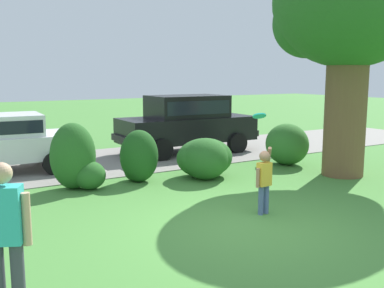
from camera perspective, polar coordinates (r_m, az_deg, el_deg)
name	(u,v)px	position (r m, az deg, el deg)	size (l,w,h in m)	color
ground_plane	(248,228)	(7.87, 7.20, -10.54)	(80.00, 80.00, 0.00)	#478438
driveway_strip	(106,161)	(13.73, -10.91, -2.19)	(28.00, 4.40, 0.02)	gray
oak_tree_large	(350,12)	(12.29, 19.47, 15.64)	(3.95, 3.86, 6.05)	brown
shrub_near_tree	(76,160)	(10.54, -14.54, -1.96)	(1.18, 1.05, 1.53)	#286023
shrub_centre_left	(139,158)	(10.97, -6.82, -1.74)	(0.95, 0.85, 1.28)	#1E511C
shrub_centre	(205,158)	(11.31, 1.66, -1.82)	(1.49, 1.43, 1.03)	#286023
shrub_centre_right	(287,144)	(13.26, 12.02, -0.03)	(1.15, 1.34, 1.20)	#33702B
parked_sedan	(0,141)	(12.90, -23.30, 0.31)	(4.50, 2.28, 1.56)	white
parked_suv	(187,121)	(14.93, -0.64, 2.99)	(4.74, 2.19, 1.92)	black
child_thrower	(264,177)	(8.45, 9.17, -4.16)	(0.45, 0.28, 1.29)	#4C608C
frisbee	(259,116)	(9.26, 8.58, 3.57)	(0.30, 0.27, 0.18)	#1EB7B2
adult_onlooker	(5,235)	(5.02, -22.71, -10.71)	(0.48, 0.36, 1.74)	#3F3F4C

